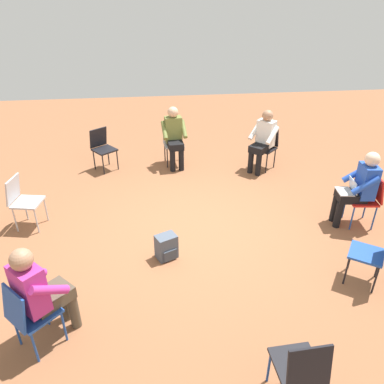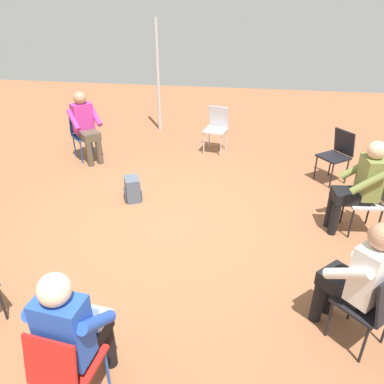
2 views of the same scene
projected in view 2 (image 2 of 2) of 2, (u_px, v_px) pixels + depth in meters
ground_plane at (169, 224)px, 5.05m from camera, size 16.12×16.12×0.00m
chair_northwest at (373, 303)px, 3.10m from camera, size 0.58×0.58×0.85m
chair_north at (64, 366)px, 2.59m from camera, size 0.45×0.48×0.85m
chair_southwest at (337, 153)px, 5.96m from camera, size 0.58×0.58×0.85m
chair_west at (371, 197)px, 4.68m from camera, size 0.47×0.44×0.85m
chair_south at (217, 126)px, 7.12m from camera, size 0.47×0.51×0.85m
chair_southeast at (83, 132)px, 6.83m from camera, size 0.58×0.58×0.85m
person_with_laptop at (73, 327)px, 2.64m from camera, size 0.53×0.56×1.24m
person_in_olive at (361, 183)px, 4.59m from camera, size 0.55×0.53×1.24m
person_in_white at (360, 274)px, 3.13m from camera, size 0.63×0.63×1.24m
person_in_magenta at (85, 124)px, 6.62m from camera, size 0.63×0.63×1.24m
backpack_near_laptop_user at (133, 190)px, 5.56m from camera, size 0.31×0.34×0.36m
tent_pole_far at (158, 77)px, 7.91m from camera, size 0.07×0.07×2.31m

